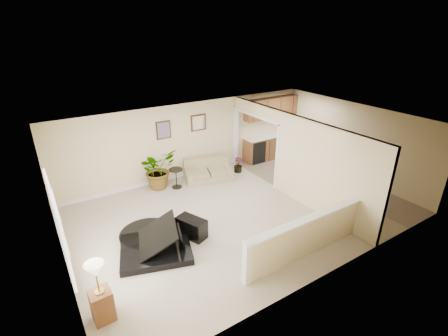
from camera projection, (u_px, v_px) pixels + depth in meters
floor at (241, 211)px, 9.09m from camera, size 9.00×9.00×0.00m
back_wall at (191, 140)px, 10.90m from camera, size 9.00×0.04×2.50m
front_wall at (332, 225)px, 6.27m from camera, size 9.00×0.04×2.50m
left_wall at (56, 222)px, 6.38m from camera, size 0.04×6.00×2.50m
right_wall at (353, 141)px, 10.79m from camera, size 0.04×6.00×2.50m
ceiling at (244, 125)px, 8.08m from camera, size 9.00×6.00×0.04m
kitchen_vinyl at (320, 184)px, 10.64m from camera, size 2.70×6.00×0.01m
interior_partition at (287, 155)px, 9.67m from camera, size 0.18×5.99×2.50m
pony_half_wall at (305, 237)px, 7.15m from camera, size 3.42×0.22×1.00m
left_window at (58, 225)px, 5.92m from camera, size 0.05×2.15×1.45m
wall_art_left at (164, 130)px, 10.21m from camera, size 0.48×0.04×0.58m
wall_mirror at (198, 123)px, 10.80m from camera, size 0.55×0.04×0.55m
kitchen_cabinets at (269, 136)px, 12.41m from camera, size 2.36×0.65×2.33m
piano at (150, 227)px, 7.31m from camera, size 2.15×2.14×1.49m
piano_bench at (192, 228)px, 7.94m from camera, size 0.63×0.83×0.50m
loveseat at (208, 170)px, 10.87m from camera, size 1.78×1.29×0.88m
accent_table at (176, 176)px, 10.26m from camera, size 0.44×0.44×0.64m
palm_plant at (158, 169)px, 10.22m from camera, size 1.38×1.28×1.25m
small_plant at (238, 166)px, 11.43m from camera, size 0.34×0.34×0.53m
lamp_stand at (100, 296)px, 5.59m from camera, size 0.37×0.37×1.22m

